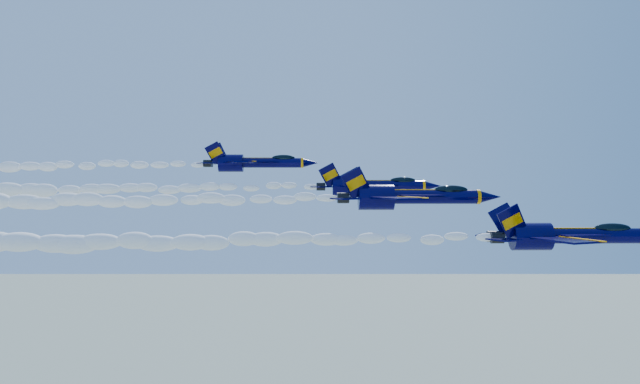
{
  "coord_description": "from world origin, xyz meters",
  "views": [
    {
      "loc": [
        -7.18,
        -74.69,
        154.66
      ],
      "look_at": [
        -5.73,
        -1.62,
        152.99
      ],
      "focal_mm": 35.0,
      "sensor_mm": 36.0,
      "label": 1
    }
  ],
  "objects_px": {
    "jet_lead": "(566,235)",
    "jet_second": "(409,196)",
    "jet_fourth": "(254,162)",
    "jet_third": "(371,185)"
  },
  "relations": [
    {
      "from": "jet_lead",
      "to": "jet_third",
      "type": "distance_m",
      "value": 26.97
    },
    {
      "from": "jet_lead",
      "to": "jet_fourth",
      "type": "bearing_deg",
      "value": 140.79
    },
    {
      "from": "jet_fourth",
      "to": "jet_third",
      "type": "bearing_deg",
      "value": -20.35
    },
    {
      "from": "jet_second",
      "to": "jet_fourth",
      "type": "bearing_deg",
      "value": 135.04
    },
    {
      "from": "jet_lead",
      "to": "jet_second",
      "type": "relative_size",
      "value": 0.97
    },
    {
      "from": "jet_fourth",
      "to": "jet_lead",
      "type": "bearing_deg",
      "value": -39.21
    },
    {
      "from": "jet_lead",
      "to": "jet_second",
      "type": "distance_m",
      "value": 16.47
    },
    {
      "from": "jet_third",
      "to": "jet_lead",
      "type": "bearing_deg",
      "value": -50.8
    },
    {
      "from": "jet_second",
      "to": "jet_fourth",
      "type": "relative_size",
      "value": 1.14
    },
    {
      "from": "jet_fourth",
      "to": "jet_second",
      "type": "bearing_deg",
      "value": -44.96
    }
  ]
}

